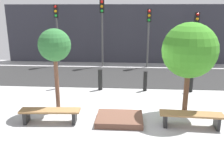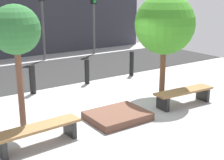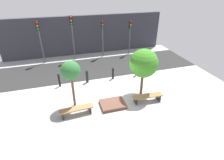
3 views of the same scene
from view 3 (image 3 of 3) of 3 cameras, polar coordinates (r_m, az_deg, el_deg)
ground_plane at (r=11.45m, az=-0.78°, el=-6.28°), size 18.00×18.00×0.00m
road_strip at (r=15.66m, az=-5.79°, el=4.07°), size 18.00×4.27×0.01m
building_facade at (r=18.62m, az=-8.55°, el=14.35°), size 16.20×0.50×3.85m
bench_left at (r=10.28m, az=-11.61°, el=-9.54°), size 1.95×0.56×0.44m
bench_right at (r=11.30m, az=11.46°, el=-5.44°), size 1.95×0.58×0.45m
planter_bed at (r=10.86m, az=0.22°, el=-7.90°), size 1.50×1.18×0.19m
tree_behind_left_bench at (r=9.98m, az=-13.35°, el=2.84°), size 1.10×1.10×2.94m
tree_behind_right_bench at (r=11.08m, az=10.31°, el=5.36°), size 1.81×1.81×3.17m
bollard_far_left at (r=13.13m, az=-16.85°, el=-0.13°), size 0.14×0.14×0.96m
bollard_left at (r=13.21m, az=-8.13°, el=1.08°), size 0.19×0.19×0.94m
bollard_center at (r=13.60m, az=0.30°, el=2.15°), size 0.17×0.17×0.89m
bollard_right at (r=14.24m, az=8.13°, el=3.31°), size 0.17×0.17×0.96m
traffic_light_west at (r=16.95m, az=-22.65°, el=13.43°), size 0.28×0.27×3.81m
traffic_light_mid_west at (r=16.85m, az=-12.90°, el=15.45°), size 0.28×0.27×4.09m
traffic_light_mid_east at (r=17.34m, az=-3.10°, el=15.36°), size 0.28×0.27×3.56m
traffic_light_east at (r=18.22m, az=5.94°, el=15.55°), size 0.28×0.27×3.37m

